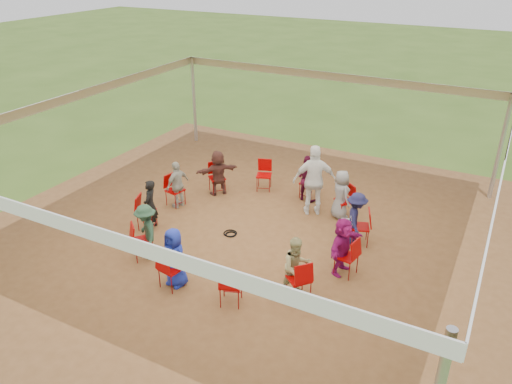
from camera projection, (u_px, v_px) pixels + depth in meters
The scene contains 28 objects.
ground at pixel (251, 235), 12.31m from camera, with size 80.00×80.00×0.00m, color #3B591C.
dirt_patch at pixel (251, 235), 12.30m from camera, with size 13.00×13.00×0.00m, color brown.
tent at pixel (250, 145), 11.26m from camera, with size 10.33×10.33×3.00m.
chair_0 at pixel (360, 227), 11.78m from camera, with size 0.42×0.44×0.90m, color #9F0101, non-canonical shape.
chair_1 at pixel (344, 201), 12.99m from camera, with size 0.42×0.44×0.90m, color #9F0101, non-canonical shape.
chair_2 at pixel (309, 183), 13.97m from camera, with size 0.42×0.44×0.90m, color #9F0101, non-canonical shape.
chair_3 at pixel (264, 176), 14.45m from camera, with size 0.42×0.44×0.90m, color #9F0101, non-canonical shape.
chair_4 at pixel (217, 178), 14.30m from camera, with size 0.42×0.44×0.90m, color #9F0101, non-canonical shape.
chair_5 at pixel (175, 190), 13.56m from camera, with size 0.42×0.44×0.90m, color #9F0101, non-canonical shape.
chair_6 at pixel (147, 212), 12.44m from camera, with size 0.42×0.44×0.90m, color #9F0101, non-canonical shape.
chair_7 at pixel (142, 241), 11.22m from camera, with size 0.42×0.44×0.90m, color #9F0101, non-canonical shape.
chair_8 at pixel (171, 269), 10.25m from camera, with size 0.42×0.44×0.90m, color #9F0101, non-canonical shape.
chair_9 at pixel (231, 284), 9.77m from camera, with size 0.42×0.44×0.90m, color #9F0101, non-canonical shape.
chair_10 at pixel (299, 279), 9.92m from camera, with size 0.42×0.44×0.90m, color #9F0101, non-canonical shape.
chair_11 at pixel (347, 256), 10.66m from camera, with size 0.42×0.44×0.90m, color #9F0101, non-canonical shape.
person_seated_0 at pixel (356, 219), 11.70m from camera, with size 0.85×0.42×1.31m, color #19183C.
person_seated_1 at pixel (341, 194), 12.86m from camera, with size 0.64×0.36×1.31m, color gray.
person_seated_2 at pixel (307, 178), 13.79m from camera, with size 0.64×0.37×1.31m, color #460B22.
person_seated_3 at pixel (218, 173), 14.10m from camera, with size 1.22×0.46×1.31m, color #552D26.
person_seated_4 at pixel (178, 185), 13.40m from camera, with size 0.77×0.39×1.31m, color #A3A191.
person_seated_5 at pixel (150, 205), 12.33m from camera, with size 0.48×0.31×1.31m, color black.
person_seated_6 at pixel (147, 232), 11.17m from camera, with size 0.85×0.42×1.31m, color #24432F.
person_seated_7 at pixel (175, 257), 10.24m from camera, with size 0.64×0.36×1.31m, color #1A2AA0.
person_seated_8 at pixel (297, 267), 9.93m from camera, with size 0.64×0.37×1.31m, color tan.
person_seated_9 at pixel (342, 246), 10.63m from camera, with size 1.22×0.46×1.31m, color #8E115E.
standing_person at pixel (315, 180), 12.92m from camera, with size 1.12×0.57×1.92m, color white.
cable_coil at pixel (230, 234), 12.34m from camera, with size 0.39×0.39×0.03m.
laptop at pixel (349, 220), 11.74m from camera, with size 0.37×0.41×0.24m.
Camera 1 is at (5.08, -9.28, 6.38)m, focal length 35.00 mm.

